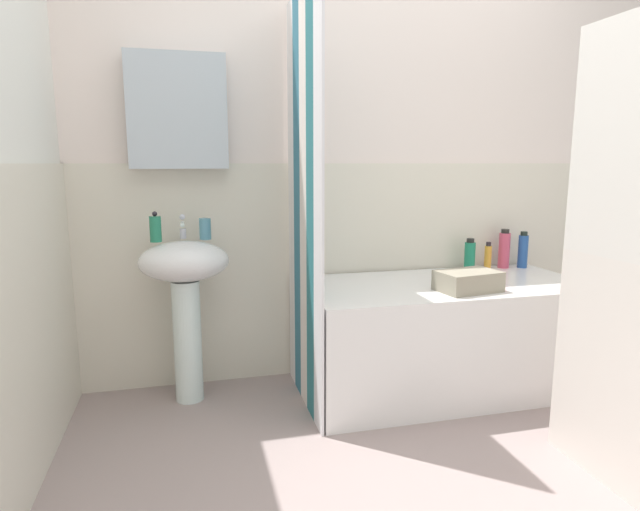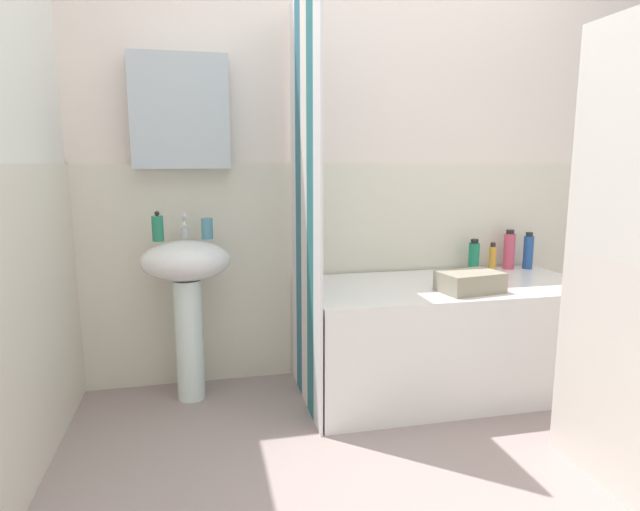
# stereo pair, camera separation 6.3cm
# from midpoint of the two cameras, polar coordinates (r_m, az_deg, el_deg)

# --- Properties ---
(ground_plane) EXTENTS (4.80, 5.60, 0.04)m
(ground_plane) POSITION_cam_midpoint_polar(r_m,az_deg,el_deg) (2.24, 14.11, -23.49)
(ground_plane) COLOR #A18D8A
(wall_back_tiled) EXTENTS (3.60, 0.18, 2.40)m
(wall_back_tiled) POSITION_cam_midpoint_polar(r_m,az_deg,el_deg) (3.02, 2.53, 8.70)
(wall_back_tiled) COLOR white
(wall_back_tiled) RESTS_ON ground_plane
(sink) EXTENTS (0.44, 0.34, 0.82)m
(sink) POSITION_cam_midpoint_polar(r_m,az_deg,el_deg) (2.73, -14.97, -3.08)
(sink) COLOR white
(sink) RESTS_ON ground_plane
(faucet) EXTENTS (0.03, 0.12, 0.12)m
(faucet) POSITION_cam_midpoint_polar(r_m,az_deg,el_deg) (2.76, -15.21, 2.98)
(faucet) COLOR silver
(faucet) RESTS_ON sink
(soap_dispenser) EXTENTS (0.06, 0.06, 0.15)m
(soap_dispenser) POSITION_cam_midpoint_polar(r_m,az_deg,el_deg) (2.70, -17.94, 2.77)
(soap_dispenser) COLOR #247B59
(soap_dispenser) RESTS_ON sink
(toothbrush_cup) EXTENTS (0.06, 0.06, 0.11)m
(toothbrush_cup) POSITION_cam_midpoint_polar(r_m,az_deg,el_deg) (2.72, -12.92, 2.81)
(toothbrush_cup) COLOR teal
(toothbrush_cup) RESTS_ON sink
(bathtub) EXTENTS (1.49, 0.73, 0.58)m
(bathtub) POSITION_cam_midpoint_polar(r_m,az_deg,el_deg) (2.94, 12.51, -8.39)
(bathtub) COLOR white
(bathtub) RESTS_ON ground_plane
(shower_curtain) EXTENTS (0.01, 0.73, 2.00)m
(shower_curtain) POSITION_cam_midpoint_polar(r_m,az_deg,el_deg) (2.55, -2.44, 5.37)
(shower_curtain) COLOR white
(shower_curtain) RESTS_ON ground_plane
(lotion_bottle) EXTENTS (0.06, 0.06, 0.22)m
(lotion_bottle) POSITION_cam_midpoint_polar(r_m,az_deg,el_deg) (3.40, 20.51, 0.50)
(lotion_bottle) COLOR #255099
(lotion_bottle) RESTS_ON bathtub
(conditioner_bottle) EXTENTS (0.07, 0.07, 0.23)m
(conditioner_bottle) POSITION_cam_midpoint_polar(r_m,az_deg,el_deg) (3.35, 18.71, 0.62)
(conditioner_bottle) COLOR #CF4966
(conditioner_bottle) RESTS_ON bathtub
(body_wash_bottle) EXTENTS (0.04, 0.04, 0.16)m
(body_wash_bottle) POSITION_cam_midpoint_polar(r_m,az_deg,el_deg) (3.28, 17.10, -0.12)
(body_wash_bottle) COLOR gold
(body_wash_bottle) RESTS_ON bathtub
(shampoo_bottle) EXTENTS (0.06, 0.06, 0.19)m
(shampoo_bottle) POSITION_cam_midpoint_polar(r_m,az_deg,el_deg) (3.22, 15.28, 0.02)
(shampoo_bottle) COLOR #1D7D59
(shampoo_bottle) RESTS_ON bathtub
(towel_folded) EXTENTS (0.32, 0.24, 0.10)m
(towel_folded) POSITION_cam_midpoint_polar(r_m,az_deg,el_deg) (2.70, 15.02, -2.67)
(towel_folded) COLOR gray
(towel_folded) RESTS_ON bathtub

